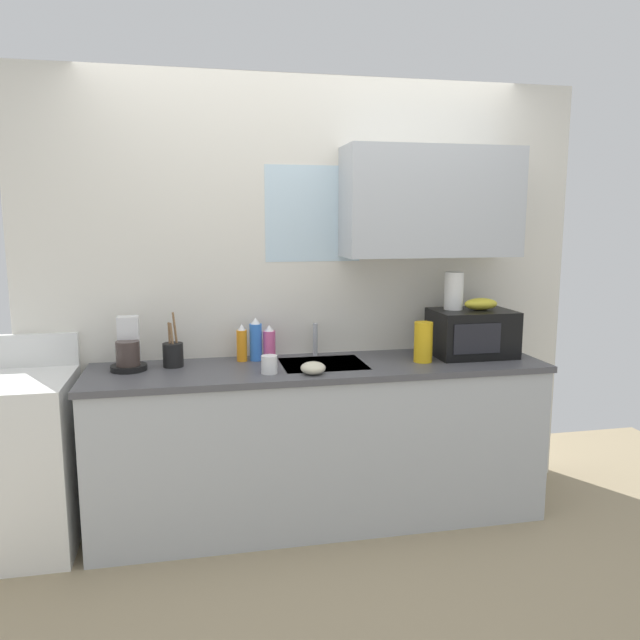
# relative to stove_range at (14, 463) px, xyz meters

# --- Properties ---
(kitchen_wall_assembly) EXTENTS (3.28, 0.42, 2.50)m
(kitchen_wall_assembly) POSITION_rel_stove_range_xyz_m (1.74, 0.30, 0.90)
(kitchen_wall_assembly) COLOR silver
(kitchen_wall_assembly) RESTS_ON ground
(counter_unit) EXTENTS (2.51, 0.63, 0.90)m
(counter_unit) POSITION_rel_stove_range_xyz_m (1.60, -0.00, -0.00)
(counter_unit) COLOR #B2B7BC
(counter_unit) RESTS_ON ground
(sink_faucet) EXTENTS (0.03, 0.03, 0.19)m
(sink_faucet) POSITION_rel_stove_range_xyz_m (1.62, 0.24, 0.54)
(sink_faucet) COLOR #B2B5BA
(sink_faucet) RESTS_ON counter_unit
(stove_range) EXTENTS (0.60, 0.60, 1.08)m
(stove_range) POSITION_rel_stove_range_xyz_m (0.00, 0.00, 0.00)
(stove_range) COLOR white
(stove_range) RESTS_ON ground
(microwave) EXTENTS (0.46, 0.35, 0.27)m
(microwave) POSITION_rel_stove_range_xyz_m (2.52, 0.04, 0.58)
(microwave) COLOR black
(microwave) RESTS_ON counter_unit
(banana_bunch) EXTENTS (0.20, 0.11, 0.07)m
(banana_bunch) POSITION_rel_stove_range_xyz_m (2.57, 0.05, 0.75)
(banana_bunch) COLOR gold
(banana_bunch) RESTS_ON microwave
(paper_towel_roll) EXTENTS (0.11, 0.11, 0.22)m
(paper_towel_roll) POSITION_rel_stove_range_xyz_m (2.42, 0.10, 0.82)
(paper_towel_roll) COLOR white
(paper_towel_roll) RESTS_ON microwave
(coffee_maker) EXTENTS (0.19, 0.21, 0.28)m
(coffee_maker) POSITION_rel_stove_range_xyz_m (0.58, 0.10, 0.55)
(coffee_maker) COLOR black
(coffee_maker) RESTS_ON counter_unit
(dish_soap_bottle_pink) EXTENTS (0.07, 0.07, 0.20)m
(dish_soap_bottle_pink) POSITION_rel_stove_range_xyz_m (1.34, 0.17, 0.54)
(dish_soap_bottle_pink) COLOR #E55999
(dish_soap_bottle_pink) RESTS_ON counter_unit
(dish_soap_bottle_blue) EXTENTS (0.07, 0.07, 0.25)m
(dish_soap_bottle_blue) POSITION_rel_stove_range_xyz_m (1.27, 0.18, 0.56)
(dish_soap_bottle_blue) COLOR blue
(dish_soap_bottle_blue) RESTS_ON counter_unit
(dish_soap_bottle_orange) EXTENTS (0.06, 0.06, 0.21)m
(dish_soap_bottle_orange) POSITION_rel_stove_range_xyz_m (1.19, 0.18, 0.54)
(dish_soap_bottle_orange) COLOR orange
(dish_soap_bottle_orange) RESTS_ON counter_unit
(cereal_canister) EXTENTS (0.10, 0.10, 0.23)m
(cereal_canister) POSITION_rel_stove_range_xyz_m (2.18, -0.05, 0.56)
(cereal_canister) COLOR gold
(cereal_canister) RESTS_ON counter_unit
(mug_white) EXTENTS (0.08, 0.08, 0.09)m
(mug_white) POSITION_rel_stove_range_xyz_m (1.30, -0.14, 0.49)
(mug_white) COLOR white
(mug_white) RESTS_ON counter_unit
(utensil_crock) EXTENTS (0.11, 0.11, 0.30)m
(utensil_crock) POSITION_rel_stove_range_xyz_m (0.81, 0.12, 0.51)
(utensil_crock) COLOR black
(utensil_crock) RESTS_ON counter_unit
(small_bowl) EXTENTS (0.13, 0.13, 0.06)m
(small_bowl) POSITION_rel_stove_range_xyz_m (1.52, -0.20, 0.47)
(small_bowl) COLOR beige
(small_bowl) RESTS_ON counter_unit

